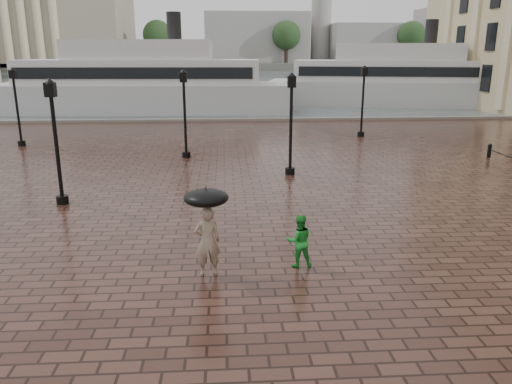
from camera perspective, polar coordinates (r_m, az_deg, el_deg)
ground at (r=9.76m, az=-3.33°, el=-18.28°), size 300.00×300.00×0.00m
harbour_water at (r=100.22m, az=-3.78°, el=12.76°), size 240.00×240.00×0.00m
quay_edge at (r=40.45m, az=-3.71°, el=8.11°), size 80.00×0.60×0.30m
far_shore at (r=168.13m, az=-3.80°, el=14.37°), size 300.00×60.00×2.00m
museum at (r=162.51m, az=-24.68°, el=17.53°), size 57.00×32.50×26.00m
distant_skyline at (r=165.28m, az=13.86°, el=16.87°), size 102.50×22.00×33.00m
far_trees at (r=146.13m, az=-3.86°, el=17.44°), size 188.00×8.00×13.50m
street_lamps at (r=25.92m, az=-7.32°, el=8.81°), size 21.44×14.44×4.40m
adult_pedestrian at (r=12.51m, az=-5.57°, el=-5.63°), size 0.71×0.52×1.80m
child_pedestrian at (r=13.06m, az=4.96°, el=-5.58°), size 0.72×0.58×1.41m
ferry_near at (r=47.22m, az=-12.96°, el=12.04°), size 26.72×7.63×8.67m
ferry_far at (r=53.81m, az=15.69°, el=12.19°), size 26.19×11.60×8.35m
umbrella at (r=12.15m, az=-5.72°, el=-0.67°), size 1.10×1.10×1.17m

